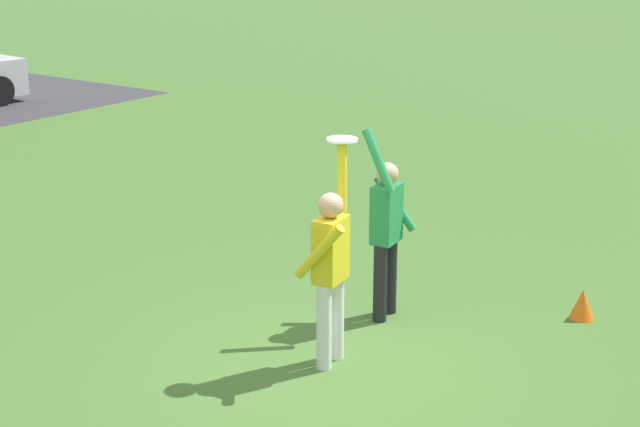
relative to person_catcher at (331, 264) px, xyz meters
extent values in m
plane|color=#426B2D|center=(-0.02, 0.01, -0.98)|extent=(120.00, 120.00, 0.00)
cylinder|color=silver|center=(-0.13, -0.02, -0.57)|extent=(0.14, 0.14, 0.82)
cylinder|color=silver|center=(0.13, 0.02, -0.57)|extent=(0.14, 0.14, 0.82)
cube|color=gold|center=(0.00, 0.00, 0.14)|extent=(0.39, 0.27, 0.60)
sphere|color=tan|center=(0.00, 0.00, 0.55)|extent=(0.23, 0.23, 0.23)
cylinder|color=gold|center=(-0.22, -0.03, 0.19)|extent=(0.15, 0.49, 0.57)
cylinder|color=gold|center=(0.22, 0.03, 0.77)|extent=(0.09, 0.09, 0.66)
cylinder|color=black|center=(1.38, 0.20, -0.57)|extent=(0.14, 0.14, 0.82)
cylinder|color=black|center=(1.13, 0.16, -0.57)|extent=(0.14, 0.14, 0.82)
cube|color=#238447|center=(1.25, 0.18, 0.14)|extent=(0.39, 0.27, 0.60)
sphere|color=tan|center=(1.25, 0.18, 0.55)|extent=(0.23, 0.23, 0.23)
cylinder|color=#238447|center=(1.48, 0.21, 0.19)|extent=(0.15, 0.49, 0.57)
cylinder|color=#238447|center=(1.03, 0.15, 0.74)|extent=(0.13, 0.36, 0.64)
cylinder|color=white|center=(0.22, 0.03, 1.11)|extent=(0.28, 0.28, 0.02)
cone|color=orange|center=(2.39, -1.51, -0.82)|extent=(0.26, 0.26, 0.32)
camera|label=1|loc=(-7.09, -4.91, 3.07)|focal=56.59mm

